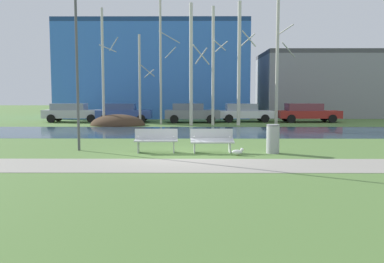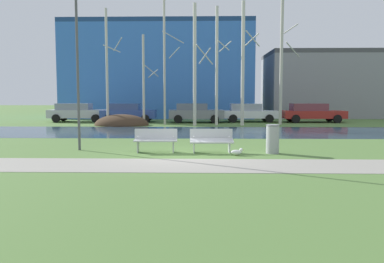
% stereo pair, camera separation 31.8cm
% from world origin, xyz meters
% --- Properties ---
extents(ground_plane, '(120.00, 120.00, 0.00)m').
position_xyz_m(ground_plane, '(0.00, 10.00, 0.00)').
color(ground_plane, '#517538').
extents(paved_path_strip, '(60.00, 2.43, 0.01)m').
position_xyz_m(paved_path_strip, '(0.00, -2.08, 0.01)').
color(paved_path_strip, gray).
rests_on(paved_path_strip, ground).
extents(river_band, '(80.00, 7.26, 0.01)m').
position_xyz_m(river_band, '(0.00, 9.14, 0.00)').
color(river_band, '#284256').
rests_on(river_band, ground).
extents(soil_mound, '(3.85, 2.99, 1.56)m').
position_xyz_m(soil_mound, '(-5.03, 14.18, 0.00)').
color(soil_mound, '#423021').
rests_on(soil_mound, ground).
extents(bench_left, '(1.62, 0.63, 0.87)m').
position_xyz_m(bench_left, '(-1.04, 0.70, 0.47)').
color(bench_left, '#B2B5B7').
rests_on(bench_left, ground).
extents(bench_right, '(1.62, 0.63, 0.87)m').
position_xyz_m(bench_right, '(1.03, 0.70, 0.47)').
color(bench_right, '#B2B5B7').
rests_on(bench_right, ground).
extents(trash_bin, '(0.50, 0.50, 1.06)m').
position_xyz_m(trash_bin, '(3.26, 0.53, 0.55)').
color(trash_bin, '#999B9E').
rests_on(trash_bin, ground).
extents(seagull, '(0.46, 0.17, 0.27)m').
position_xyz_m(seagull, '(1.92, -0.04, 0.13)').
color(seagull, white).
rests_on(seagull, ground).
extents(streetlamp, '(0.32, 0.32, 6.30)m').
position_xyz_m(streetlamp, '(-4.08, 1.24, 4.11)').
color(streetlamp, '#4C4C51').
rests_on(streetlamp, ground).
extents(birch_far_left, '(1.23, 2.10, 8.10)m').
position_xyz_m(birch_far_left, '(-5.96, 14.08, 4.11)').
color(birch_far_left, beige).
rests_on(birch_far_left, ground).
extents(birch_left, '(1.19, 2.15, 6.43)m').
position_xyz_m(birch_left, '(-3.51, 14.92, 3.25)').
color(birch_left, '#BCB7A8').
rests_on(birch_left, ground).
extents(birch_center_left, '(1.50, 2.52, 9.43)m').
position_xyz_m(birch_center_left, '(-2.02, 15.07, 4.76)').
color(birch_center_left, '#BCB7A8').
rests_on(birch_center_left, ground).
extents(birch_center, '(1.41, 2.38, 8.42)m').
position_xyz_m(birch_center, '(0.18, 14.08, 4.24)').
color(birch_center, beige).
rests_on(birch_center, ground).
extents(birch_center_right, '(1.12, 1.88, 8.26)m').
position_xyz_m(birch_center_right, '(1.70, 14.35, 4.18)').
color(birch_center_right, beige).
rests_on(birch_center_right, ground).
extents(birch_right, '(1.28, 2.22, 8.57)m').
position_xyz_m(birch_right, '(3.52, 14.21, 4.36)').
color(birch_right, beige).
rests_on(birch_right, ground).
extents(birch_far_right, '(1.39, 2.39, 9.36)m').
position_xyz_m(birch_far_right, '(6.37, 15.24, 4.74)').
color(birch_far_right, '#BCB7A8').
rests_on(birch_far_right, ground).
extents(parked_van_nearest_silver, '(4.70, 2.04, 1.47)m').
position_xyz_m(parked_van_nearest_silver, '(-9.27, 17.76, 0.78)').
color(parked_van_nearest_silver, '#B2B5BC').
rests_on(parked_van_nearest_silver, ground).
extents(parked_sedan_second_blue, '(4.29, 2.09, 1.47)m').
position_xyz_m(parked_sedan_second_blue, '(-5.22, 17.55, 0.78)').
color(parked_sedan_second_blue, '#2D4793').
rests_on(parked_sedan_second_blue, ground).
extents(parked_hatch_third_grey, '(4.22, 2.17, 1.48)m').
position_xyz_m(parked_hatch_third_grey, '(0.13, 17.11, 0.79)').
color(parked_hatch_third_grey, slate).
rests_on(parked_hatch_third_grey, ground).
extents(parked_wagon_fourth_white, '(4.27, 2.17, 1.46)m').
position_xyz_m(parked_wagon_fourth_white, '(4.33, 17.92, 0.77)').
color(parked_wagon_fourth_white, silver).
rests_on(parked_wagon_fourth_white, ground).
extents(parked_suv_fifth_red, '(4.83, 2.14, 1.47)m').
position_xyz_m(parked_suv_fifth_red, '(9.25, 17.66, 0.78)').
color(parked_suv_fifth_red, maroon).
rests_on(parked_suv_fifth_red, ground).
extents(building_blue_store, '(17.43, 8.50, 8.89)m').
position_xyz_m(building_blue_store, '(-3.45, 25.54, 4.45)').
color(building_blue_store, '#3870C6').
rests_on(building_blue_store, ground).
extents(building_grey_warehouse, '(15.86, 8.16, 6.24)m').
position_xyz_m(building_grey_warehouse, '(14.97, 26.02, 3.12)').
color(building_grey_warehouse, gray).
rests_on(building_grey_warehouse, ground).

